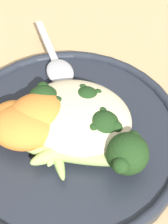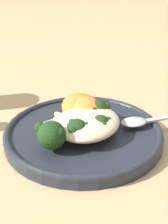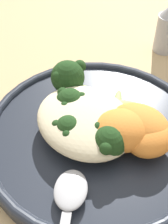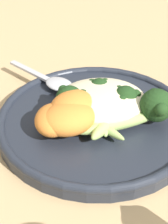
% 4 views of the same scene
% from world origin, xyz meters
% --- Properties ---
extents(ground_plane, '(4.00, 4.00, 0.00)m').
position_xyz_m(ground_plane, '(0.00, 0.00, 0.00)').
color(ground_plane, tan).
extents(plate, '(0.26, 0.26, 0.02)m').
position_xyz_m(plate, '(-0.02, -0.02, 0.01)').
color(plate, '#232833').
rests_on(plate, ground_plane).
extents(quinoa_mound, '(0.12, 0.10, 0.03)m').
position_xyz_m(quinoa_mound, '(-0.02, -0.03, 0.04)').
color(quinoa_mound, beige).
rests_on(quinoa_mound, plate).
extents(broccoli_stalk_0, '(0.13, 0.06, 0.04)m').
position_xyz_m(broccoli_stalk_0, '(-0.08, 0.01, 0.04)').
color(broccoli_stalk_0, '#9EBC66').
rests_on(broccoli_stalk_0, plate).
extents(broccoli_stalk_1, '(0.08, 0.09, 0.03)m').
position_xyz_m(broccoli_stalk_1, '(-0.05, -0.01, 0.04)').
color(broccoli_stalk_1, '#9EBC66').
rests_on(broccoli_stalk_1, plate).
extents(broccoli_stalk_2, '(0.03, 0.10, 0.03)m').
position_xyz_m(broccoli_stalk_2, '(-0.02, -0.04, 0.04)').
color(broccoli_stalk_2, '#9EBC66').
rests_on(broccoli_stalk_2, plate).
extents(broccoli_stalk_3, '(0.08, 0.10, 0.04)m').
position_xyz_m(broccoli_stalk_3, '(0.01, -0.02, 0.04)').
color(broccoli_stalk_3, '#9EBC66').
rests_on(broccoli_stalk_3, plate).
extents(sweet_potato_chunk_0, '(0.08, 0.07, 0.04)m').
position_xyz_m(sweet_potato_chunk_0, '(0.02, 0.01, 0.04)').
color(sweet_potato_chunk_0, orange).
rests_on(sweet_potato_chunk_0, plate).
extents(sweet_potato_chunk_1, '(0.05, 0.06, 0.03)m').
position_xyz_m(sweet_potato_chunk_1, '(0.04, 0.01, 0.04)').
color(sweet_potato_chunk_1, orange).
rests_on(sweet_potato_chunk_1, plate).
extents(sweet_potato_chunk_2, '(0.08, 0.09, 0.04)m').
position_xyz_m(sweet_potato_chunk_2, '(0.02, -0.01, 0.04)').
color(sweet_potato_chunk_2, orange).
rests_on(sweet_potato_chunk_2, plate).
extents(spoon, '(0.10, 0.11, 0.01)m').
position_xyz_m(spoon, '(0.04, -0.10, 0.03)').
color(spoon, '#B7B7BC').
rests_on(spoon, plate).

